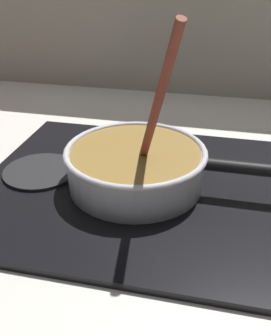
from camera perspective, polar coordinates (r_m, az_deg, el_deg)
ground at (r=0.58m, az=-12.53°, el=-15.57°), size 2.40×1.60×0.04m
hob_plate at (r=0.71m, az=0.00°, el=-2.76°), size 0.56×0.48×0.01m
burner_ring at (r=0.70m, az=0.00°, el=-2.08°), size 0.17×0.17×0.01m
spare_burner at (r=0.76m, az=-13.84°, el=-0.46°), size 0.14×0.14×0.01m
cooking_pan at (r=0.68m, az=0.18°, el=0.40°), size 0.41×0.25×0.30m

